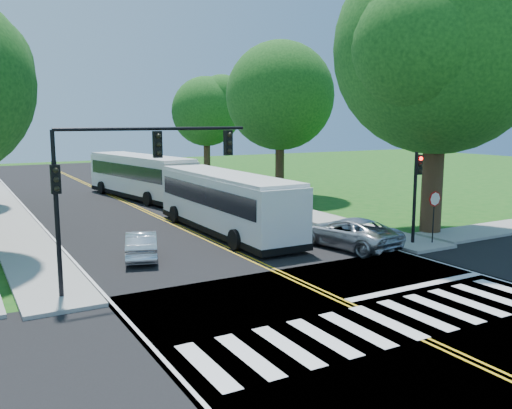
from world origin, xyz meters
TOP-DOWN VIEW (x-y plane):
  - ground at (0.00, 0.00)m, footprint 140.00×140.00m
  - road at (0.00, 18.00)m, footprint 14.00×96.00m
  - cross_road at (0.00, 0.00)m, footprint 60.00×12.00m
  - center_line at (0.00, 22.00)m, footprint 0.36×70.00m
  - edge_line_w at (-6.80, 22.00)m, footprint 0.12×70.00m
  - edge_line_e at (6.80, 22.00)m, footprint 0.12×70.00m
  - crosswalk at (0.00, -0.50)m, footprint 12.60×3.00m
  - stop_bar at (3.50, 1.60)m, footprint 6.60×0.40m
  - sidewalk_nw at (-8.30, 25.00)m, footprint 2.60×40.00m
  - sidewalk_ne at (8.30, 25.00)m, footprint 2.60×40.00m
  - tree_ne_big at (11.00, 8.00)m, footprint 10.80×10.80m
  - tree_east_mid at (11.50, 24.00)m, footprint 8.40×8.40m
  - tree_east_far at (12.50, 40.00)m, footprint 7.20×7.20m
  - signal_nw at (-5.86, 6.43)m, footprint 7.15×0.46m
  - signal_ne at (8.20, 6.44)m, footprint 0.30×0.46m
  - stop_sign at (9.00, 5.98)m, footprint 0.76×0.08m
  - bus_lead at (1.56, 13.61)m, footprint 3.08×12.46m
  - bus_follow at (1.62, 28.54)m, footprint 4.79×13.09m
  - hatchback at (-4.11, 10.51)m, footprint 2.38×3.97m
  - suv at (5.15, 7.65)m, footprint 3.22×5.53m
  - dark_sedan at (5.67, 16.04)m, footprint 3.22×4.76m

SIDE VIEW (x-z plane):
  - ground at x=0.00m, z-range 0.00..0.00m
  - road at x=0.00m, z-range 0.00..0.01m
  - cross_road at x=0.00m, z-range 0.00..0.01m
  - center_line at x=0.00m, z-range 0.01..0.02m
  - edge_line_w at x=-6.80m, z-range 0.01..0.02m
  - edge_line_e at x=6.80m, z-range 0.01..0.02m
  - crosswalk at x=0.00m, z-range 0.01..0.02m
  - stop_bar at x=3.50m, z-range 0.01..0.02m
  - sidewalk_nw at x=-8.30m, z-range 0.00..0.15m
  - sidewalk_ne at x=8.30m, z-range 0.00..0.15m
  - hatchback at x=-4.11m, z-range 0.01..1.25m
  - dark_sedan at x=5.67m, z-range 0.01..1.29m
  - suv at x=5.15m, z-range 0.01..1.46m
  - bus_lead at x=1.56m, z-range 0.10..3.32m
  - bus_follow at x=1.62m, z-range 0.10..3.42m
  - stop_sign at x=9.00m, z-range 0.77..3.30m
  - signal_ne at x=8.20m, z-range 0.76..5.16m
  - signal_nw at x=-5.86m, z-range 1.55..7.21m
  - tree_east_far at x=12.50m, z-range 1.69..12.03m
  - tree_east_mid at x=11.50m, z-range 1.89..13.82m
  - tree_ne_big at x=11.00m, z-range 2.17..17.08m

